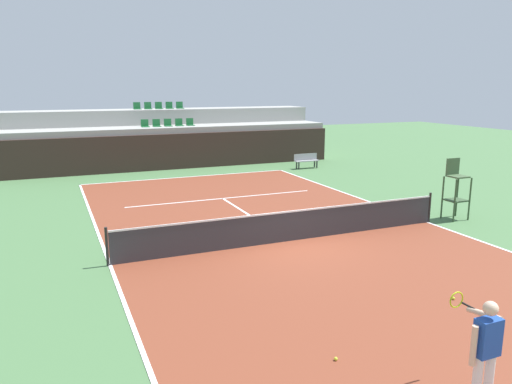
{
  "coord_description": "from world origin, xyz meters",
  "views": [
    {
      "loc": [
        -6.72,
        -13.06,
        4.75
      ],
      "look_at": [
        -0.31,
        2.0,
        1.2
      ],
      "focal_mm": 34.44,
      "sensor_mm": 36.0,
      "label": 1
    }
  ],
  "objects_px": {
    "player": "(485,347)",
    "tennis_ball_0": "(336,359)",
    "tennis_net": "(290,225)",
    "umpire_chair": "(456,187)",
    "player_bench": "(306,160)",
    "tennis_ball_2": "(453,298)"
  },
  "relations": [
    {
      "from": "umpire_chair",
      "to": "player_bench",
      "type": "relative_size",
      "value": 1.47
    },
    {
      "from": "tennis_net",
      "to": "player",
      "type": "relative_size",
      "value": 6.48
    },
    {
      "from": "umpire_chair",
      "to": "tennis_ball_0",
      "type": "height_order",
      "value": "umpire_chair"
    },
    {
      "from": "player",
      "to": "umpire_chair",
      "type": "distance_m",
      "value": 11.42
    },
    {
      "from": "tennis_net",
      "to": "tennis_ball_0",
      "type": "distance_m",
      "value": 6.85
    },
    {
      "from": "player",
      "to": "tennis_ball_0",
      "type": "xyz_separation_m",
      "value": [
        -1.32,
        1.92,
        -0.94
      ]
    },
    {
      "from": "player_bench",
      "to": "tennis_ball_2",
      "type": "distance_m",
      "value": 18.26
    },
    {
      "from": "umpire_chair",
      "to": "player",
      "type": "bearing_deg",
      "value": -132.7
    },
    {
      "from": "umpire_chair",
      "to": "tennis_net",
      "type": "bearing_deg",
      "value": -179.52
    },
    {
      "from": "player_bench",
      "to": "umpire_chair",
      "type": "bearing_deg",
      "value": -92.22
    },
    {
      "from": "player",
      "to": "umpire_chair",
      "type": "xyz_separation_m",
      "value": [
        7.74,
        8.39,
        0.2
      ]
    },
    {
      "from": "tennis_net",
      "to": "player_bench",
      "type": "relative_size",
      "value": 7.39
    },
    {
      "from": "tennis_net",
      "to": "tennis_ball_2",
      "type": "height_order",
      "value": "tennis_net"
    },
    {
      "from": "player",
      "to": "tennis_ball_0",
      "type": "relative_size",
      "value": 25.91
    },
    {
      "from": "tennis_net",
      "to": "player",
      "type": "bearing_deg",
      "value": -97.13
    },
    {
      "from": "tennis_ball_2",
      "to": "tennis_net",
      "type": "bearing_deg",
      "value": 105.22
    },
    {
      "from": "tennis_net",
      "to": "tennis_ball_0",
      "type": "relative_size",
      "value": 167.88
    },
    {
      "from": "tennis_net",
      "to": "player",
      "type": "height_order",
      "value": "player"
    },
    {
      "from": "player",
      "to": "umpire_chair",
      "type": "bearing_deg",
      "value": 36.0
    },
    {
      "from": "player",
      "to": "umpire_chair",
      "type": "relative_size",
      "value": 0.78
    },
    {
      "from": "player",
      "to": "player_bench",
      "type": "height_order",
      "value": "player"
    },
    {
      "from": "player",
      "to": "tennis_ball_2",
      "type": "xyz_separation_m",
      "value": [
        2.48,
        3.03,
        -0.94
      ]
    }
  ]
}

